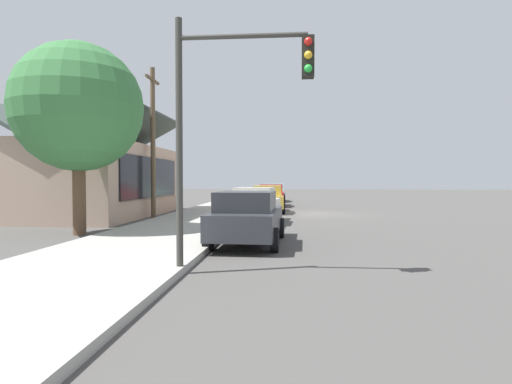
# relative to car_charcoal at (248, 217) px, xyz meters

# --- Properties ---
(ground_plane) EXTENTS (120.00, 120.00, 0.00)m
(ground_plane) POSITION_rel_car_charcoal_xyz_m (11.02, -2.61, -0.81)
(ground_plane) COLOR #4C4947
(sidewalk_curb) EXTENTS (60.00, 4.20, 0.16)m
(sidewalk_curb) POSITION_rel_car_charcoal_xyz_m (11.02, 2.99, -0.73)
(sidewalk_curb) COLOR #A3A099
(sidewalk_curb) RESTS_ON ground
(car_charcoal) EXTENTS (4.57, 2.13, 1.59)m
(car_charcoal) POSITION_rel_car_charcoal_xyz_m (0.00, 0.00, 0.00)
(car_charcoal) COLOR #2D3035
(car_charcoal) RESTS_ON ground
(car_ivory) EXTENTS (4.51, 2.23, 1.59)m
(car_ivory) POSITION_rel_car_charcoal_xyz_m (6.01, 0.28, -0.00)
(car_ivory) COLOR silver
(car_ivory) RESTS_ON ground
(car_mustard) EXTENTS (4.64, 2.21, 1.59)m
(car_mustard) POSITION_rel_car_charcoal_xyz_m (12.07, 0.12, 0.00)
(car_mustard) COLOR gold
(car_mustard) RESTS_ON ground
(car_cherry) EXTENTS (4.47, 2.06, 1.59)m
(car_cherry) POSITION_rel_car_charcoal_xyz_m (17.74, 0.12, -0.00)
(car_cherry) COLOR red
(car_cherry) RESTS_ON ground
(car_seafoam) EXTENTS (4.64, 2.03, 1.59)m
(car_seafoam) POSITION_rel_car_charcoal_xyz_m (24.29, 0.21, -0.00)
(car_seafoam) COLOR #9ED1BC
(car_seafoam) RESTS_ON ground
(storefront_building) EXTENTS (10.87, 7.06, 5.64)m
(storefront_building) POSITION_rel_car_charcoal_xyz_m (8.82, 9.37, 1.19)
(storefront_building) COLOR tan
(storefront_building) RESTS_ON ground
(shade_tree) EXTENTS (4.45, 4.45, 6.67)m
(shade_tree) POSITION_rel_car_charcoal_xyz_m (1.57, 6.09, 3.61)
(shade_tree) COLOR brown
(shade_tree) RESTS_ON ground
(traffic_light_main) EXTENTS (0.37, 2.79, 5.20)m
(traffic_light_main) POSITION_rel_car_charcoal_xyz_m (-4.00, -0.07, 2.68)
(traffic_light_main) COLOR #383833
(traffic_light_main) RESTS_ON ground
(utility_pole_wooden) EXTENTS (1.80, 0.24, 7.50)m
(utility_pole_wooden) POSITION_rel_car_charcoal_xyz_m (7.90, 5.59, 3.11)
(utility_pole_wooden) COLOR brown
(utility_pole_wooden) RESTS_ON ground
(fire_hydrant_red) EXTENTS (0.22, 0.22, 0.71)m
(fire_hydrant_red) POSITION_rel_car_charcoal_xyz_m (11.04, 1.59, -0.32)
(fire_hydrant_red) COLOR red
(fire_hydrant_red) RESTS_ON sidewalk_curb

